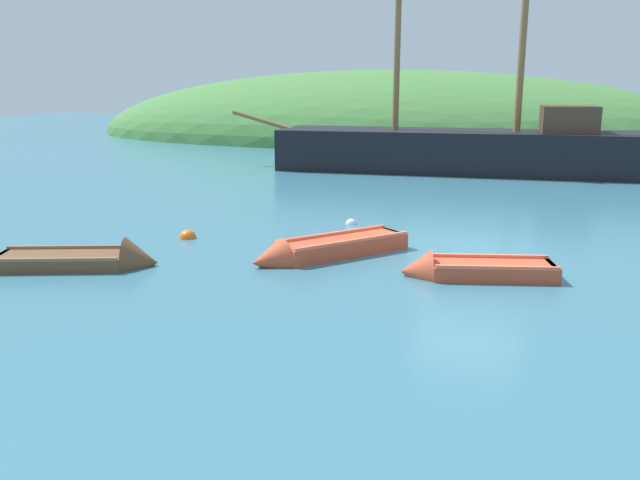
# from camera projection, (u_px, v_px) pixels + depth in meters

# --- Properties ---
(ground_plane) EXTENTS (120.00, 120.00, 0.00)m
(ground_plane) POSITION_uv_depth(u_px,v_px,m) (471.00, 249.00, 15.42)
(ground_plane) COLOR teal
(shore_hill) EXTENTS (44.65, 20.32, 9.50)m
(shore_hill) POSITION_uv_depth(u_px,v_px,m) (384.00, 138.00, 47.02)
(shore_hill) COLOR #477F3D
(shore_hill) RESTS_ON ground
(sailing_ship) EXTENTS (18.60, 4.90, 12.98)m
(sailing_ship) POSITION_uv_depth(u_px,v_px,m) (462.00, 156.00, 28.85)
(sailing_ship) COLOR black
(sailing_ship) RESTS_ON ground
(rowboat_near_dock) EXTENTS (3.56, 2.24, 1.09)m
(rowboat_near_dock) POSITION_uv_depth(u_px,v_px,m) (91.00, 263.00, 13.92)
(rowboat_near_dock) COLOR brown
(rowboat_near_dock) RESTS_ON ground
(rowboat_portside) EXTENTS (3.20, 1.69, 0.91)m
(rowboat_portside) POSITION_uv_depth(u_px,v_px,m) (468.00, 272.00, 13.17)
(rowboat_portside) COLOR #C64C2D
(rowboat_portside) RESTS_ON ground
(rowboat_outer_right) EXTENTS (3.11, 3.59, 0.88)m
(rowboat_outer_right) POSITION_uv_depth(u_px,v_px,m) (323.00, 252.00, 14.66)
(rowboat_outer_right) COLOR #C64C2D
(rowboat_outer_right) RESTS_ON ground
(buoy_white) EXTENTS (0.30, 0.30, 0.30)m
(buoy_white) POSITION_uv_depth(u_px,v_px,m) (351.00, 224.00, 18.15)
(buoy_white) COLOR white
(buoy_white) RESTS_ON ground
(buoy_orange) EXTENTS (0.43, 0.43, 0.43)m
(buoy_orange) POSITION_uv_depth(u_px,v_px,m) (188.00, 238.00, 16.49)
(buoy_orange) COLOR orange
(buoy_orange) RESTS_ON ground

